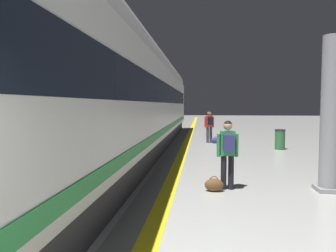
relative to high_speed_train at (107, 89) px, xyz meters
The scene contains 9 objects.
safety_line_strip 3.51m from the high_speed_train, 29.78° to the left, with size 0.36×80.00×0.01m, color yellow.
tactile_edge_band 3.31m from the high_speed_train, 34.27° to the left, with size 0.64×80.00×0.01m, color slate.
high_speed_train is the anchor object (origin of this frame).
passenger_near 4.33m from the high_speed_train, 29.55° to the right, with size 0.51×0.33×1.65m.
duffel_bag_near 4.55m from the high_speed_train, 34.49° to the right, with size 0.44×0.26×0.36m.
passenger_mid 8.22m from the high_speed_train, 65.66° to the left, with size 0.51×0.40×1.70m.
duffel_bag_mid 8.41m from the high_speed_train, 63.15° to the left, with size 0.44×0.26×0.36m.
platform_pillar 6.22m from the high_speed_train, 17.95° to the right, with size 0.56×0.56×3.60m.
waste_bin 8.48m from the high_speed_train, 38.53° to the left, with size 0.46×0.46×0.91m.
Camera 1 is at (-0.05, -0.81, 2.02)m, focal length 34.04 mm.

